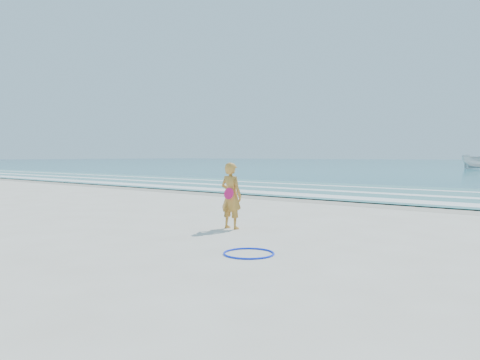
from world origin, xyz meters
The scene contains 8 objects.
ground centered at (0.00, 0.00, 0.00)m, with size 400.00×400.00×0.00m, color silver.
wet_sand centered at (0.00, 9.00, 0.00)m, with size 400.00×2.40×0.00m, color #B2A893.
shallow centered at (0.00, 14.00, 0.04)m, with size 400.00×10.00×0.01m, color #59B7AD.
foam_near centered at (0.00, 10.30, 0.05)m, with size 400.00×1.40×0.01m, color white.
foam_mid centered at (0.00, 13.20, 0.05)m, with size 400.00×0.90×0.01m, color white.
foam_far centered at (0.00, 16.50, 0.05)m, with size 400.00×0.60×0.01m, color white.
hoop centered at (3.99, -0.53, 0.02)m, with size 0.91×0.91×0.03m, color #0E2EFF.
woman centered at (1.89, 1.47, 0.79)m, with size 0.58×0.42×1.58m.
Camera 1 is at (9.02, -6.97, 1.74)m, focal length 35.00 mm.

